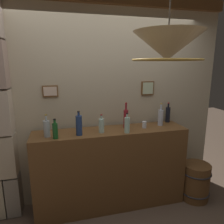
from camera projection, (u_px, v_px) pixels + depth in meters
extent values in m
cube|color=#BCAD8E|center=(106.00, 103.00, 2.88)|extent=(3.29, 0.08, 2.76)
cube|color=brown|center=(50.00, 91.00, 2.62)|extent=(0.19, 0.03, 0.14)
cube|color=beige|center=(50.00, 91.00, 2.60)|extent=(0.16, 0.01, 0.11)
cube|color=brown|center=(147.00, 88.00, 2.94)|extent=(0.18, 0.03, 0.19)
cube|color=beige|center=(148.00, 88.00, 2.92)|extent=(0.15, 0.01, 0.16)
cube|color=#B5AB8F|center=(0.00, 195.00, 2.67)|extent=(0.16, 0.29, 0.52)
cube|color=gray|center=(15.00, 193.00, 2.71)|extent=(0.17, 0.29, 0.52)
cube|color=#C4B397|center=(2.00, 155.00, 2.57)|extent=(0.33, 0.29, 0.52)
cube|color=beige|center=(5.00, 112.00, 2.47)|extent=(0.16, 0.29, 0.52)
cube|color=brown|center=(111.00, 168.00, 2.79)|extent=(1.98, 0.44, 1.08)
cylinder|color=#ADBABF|center=(47.00, 129.00, 2.41)|extent=(0.07, 0.07, 0.19)
cylinder|color=#ADBABF|center=(46.00, 118.00, 2.38)|extent=(0.02, 0.02, 0.06)
cylinder|color=#B7932D|center=(46.00, 115.00, 2.37)|extent=(0.03, 0.03, 0.01)
cylinder|color=silver|center=(161.00, 118.00, 2.86)|extent=(0.07, 0.07, 0.22)
cylinder|color=silver|center=(161.00, 107.00, 2.83)|extent=(0.02, 0.02, 0.08)
cylinder|color=#B7932D|center=(161.00, 104.00, 2.82)|extent=(0.03, 0.03, 0.01)
cylinder|color=#1A5722|center=(55.00, 131.00, 2.35)|extent=(0.06, 0.06, 0.18)
cylinder|color=#1A5722|center=(55.00, 122.00, 2.33)|extent=(0.03, 0.03, 0.04)
cylinder|color=black|center=(54.00, 119.00, 2.32)|extent=(0.03, 0.03, 0.01)
cylinder|color=#AED4C1|center=(127.00, 125.00, 2.55)|extent=(0.07, 0.07, 0.19)
cylinder|color=#AED4C1|center=(127.00, 116.00, 2.52)|extent=(0.02, 0.02, 0.04)
cylinder|color=black|center=(127.00, 114.00, 2.52)|extent=(0.02, 0.02, 0.01)
cylinder|color=black|center=(168.00, 115.00, 3.02)|extent=(0.07, 0.07, 0.22)
cylinder|color=black|center=(168.00, 105.00, 2.98)|extent=(0.02, 0.02, 0.06)
cylinder|color=maroon|center=(169.00, 103.00, 2.98)|extent=(0.03, 0.03, 0.01)
cylinder|color=navy|center=(79.00, 126.00, 2.46)|extent=(0.07, 0.07, 0.24)
cylinder|color=navy|center=(79.00, 114.00, 2.43)|extent=(0.03, 0.03, 0.04)
cylinder|color=black|center=(78.00, 112.00, 2.42)|extent=(0.03, 0.03, 0.01)
cylinder|color=#ACCCBF|center=(101.00, 126.00, 2.56)|extent=(0.07, 0.07, 0.17)
cylinder|color=#ACCCBF|center=(101.00, 117.00, 2.54)|extent=(0.02, 0.02, 0.04)
cylinder|color=maroon|center=(101.00, 115.00, 2.53)|extent=(0.03, 0.03, 0.01)
cylinder|color=maroon|center=(126.00, 119.00, 2.75)|extent=(0.06, 0.06, 0.24)
cylinder|color=maroon|center=(126.00, 107.00, 2.71)|extent=(0.02, 0.02, 0.09)
cylinder|color=maroon|center=(126.00, 103.00, 2.70)|extent=(0.03, 0.03, 0.01)
cylinder|color=silver|center=(144.00, 125.00, 2.75)|extent=(0.06, 0.06, 0.09)
cone|color=beige|center=(168.00, 46.00, 1.73)|extent=(0.59, 0.59, 0.23)
cylinder|color=black|center=(170.00, 11.00, 1.67)|extent=(0.01, 0.01, 0.30)
torus|color=#AD8433|center=(167.00, 60.00, 1.76)|extent=(0.59, 0.59, 0.02)
cylinder|color=brown|center=(195.00, 181.00, 2.98)|extent=(0.38, 0.38, 0.53)
torus|color=#333338|center=(196.00, 172.00, 2.95)|extent=(0.41, 0.41, 0.02)
torus|color=#333338|center=(194.00, 191.00, 3.01)|extent=(0.41, 0.41, 0.02)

